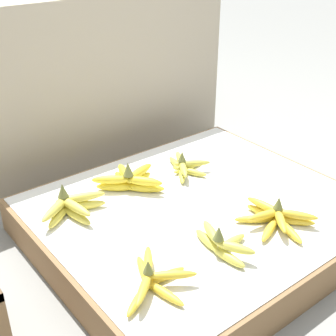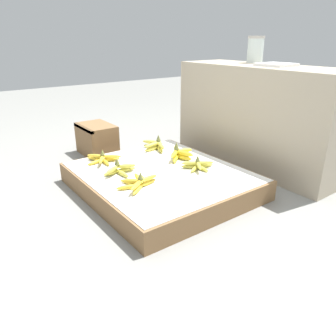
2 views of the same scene
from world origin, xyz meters
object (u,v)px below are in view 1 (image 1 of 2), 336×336
banana_bunch_middle_midleft (130,180)px  banana_bunch_middle_left (71,206)px  banana_bunch_front_midright (276,218)px  banana_bunch_middle_midright (184,166)px  banana_bunch_front_midleft (222,243)px  banana_bunch_front_left (153,280)px

banana_bunch_middle_midleft → banana_bunch_middle_left: bearing=-174.4°
banana_bunch_front_midright → banana_bunch_middle_left: 0.65m
banana_bunch_front_midright → banana_bunch_middle_midright: banana_bunch_front_midright is taller
banana_bunch_front_midleft → banana_bunch_middle_midleft: 0.46m
banana_bunch_middle_left → banana_bunch_front_left: bearing=-88.8°
banana_bunch_middle_midleft → banana_bunch_front_midright: bearing=-63.9°
banana_bunch_middle_left → banana_bunch_front_midleft: bearing=-59.9°
banana_bunch_front_left → banana_bunch_front_midleft: banana_bunch_front_midleft is taller
banana_bunch_middle_left → banana_bunch_middle_midright: banana_bunch_middle_left is taller
banana_bunch_front_left → banana_bunch_middle_midleft: 0.51m
banana_bunch_front_midleft → banana_bunch_middle_left: bearing=120.1°
banana_bunch_middle_left → banana_bunch_middle_midleft: (0.25, 0.02, 0.00)m
banana_bunch_front_midleft → banana_bunch_middle_midright: bearing=62.9°
banana_bunch_front_midleft → banana_bunch_front_midright: size_ratio=0.87×
banana_bunch_front_midright → banana_bunch_middle_midright: (-0.00, 0.44, -0.00)m
banana_bunch_front_left → banana_bunch_middle_midright: (0.46, 0.43, 0.00)m
banana_bunch_front_midright → banana_bunch_middle_midright: size_ratio=1.21×
banana_bunch_front_midleft → banana_bunch_middle_midleft: banana_bunch_middle_midleft is taller
banana_bunch_middle_left → banana_bunch_middle_midleft: banana_bunch_middle_midleft is taller
banana_bunch_front_midleft → banana_bunch_front_midright: (0.22, -0.01, -0.00)m
banana_bunch_front_left → banana_bunch_middle_left: size_ratio=0.93×
banana_bunch_front_left → banana_bunch_middle_left: bearing=91.2°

